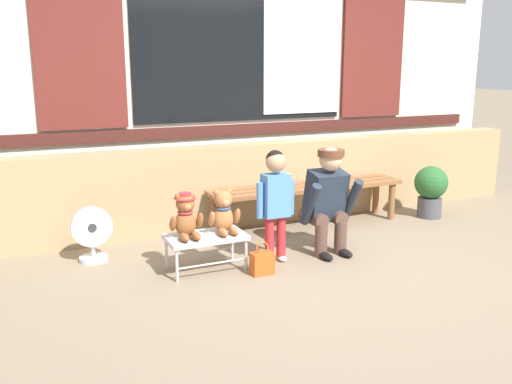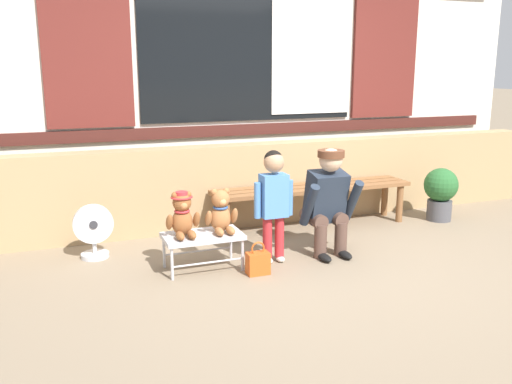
% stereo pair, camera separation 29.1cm
% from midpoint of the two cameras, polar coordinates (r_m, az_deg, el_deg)
% --- Properties ---
extents(ground_plane, '(60.00, 60.00, 0.00)m').
position_cam_midpoint_polar(ground_plane, '(4.67, 5.89, -7.52)').
color(ground_plane, '#84725B').
extents(brick_low_wall, '(6.64, 0.25, 0.85)m').
position_cam_midpoint_polar(brick_low_wall, '(5.78, -1.16, 0.93)').
color(brick_low_wall, tan).
rests_on(brick_low_wall, ground).
extents(shop_facade, '(6.77, 0.26, 3.62)m').
position_cam_midpoint_polar(shop_facade, '(6.13, -3.16, 14.68)').
color(shop_facade, silver).
rests_on(shop_facade, ground).
extents(wooden_bench_long, '(2.10, 0.40, 0.44)m').
position_cam_midpoint_polar(wooden_bench_long, '(5.63, 3.92, 0.04)').
color(wooden_bench_long, brown).
rests_on(wooden_bench_long, ground).
extents(small_display_bench, '(0.64, 0.36, 0.30)m').
position_cam_midpoint_polar(small_display_bench, '(4.47, -7.12, -4.89)').
color(small_display_bench, '#BCBCC1').
rests_on(small_display_bench, ground).
extents(teddy_bear_with_hat, '(0.28, 0.27, 0.36)m').
position_cam_midpoint_polar(teddy_bear_with_hat, '(4.37, -9.21, -2.54)').
color(teddy_bear_with_hat, '#93562D').
rests_on(teddy_bear_with_hat, small_display_bench).
extents(teddy_bear_plain, '(0.28, 0.26, 0.36)m').
position_cam_midpoint_polar(teddy_bear_plain, '(4.46, -5.24, -2.22)').
color(teddy_bear_plain, '#A86B3D').
rests_on(teddy_bear_plain, small_display_bench).
extents(child_standing, '(0.35, 0.18, 0.96)m').
position_cam_midpoint_polar(child_standing, '(4.55, 0.22, -0.20)').
color(child_standing, '#B7282D').
rests_on(child_standing, ground).
extents(adult_crouching, '(0.50, 0.49, 0.95)m').
position_cam_midpoint_polar(adult_crouching, '(4.83, 5.79, -0.84)').
color(adult_crouching, brown).
rests_on(adult_crouching, ground).
extents(handbag_on_ground, '(0.18, 0.11, 0.27)m').
position_cam_midpoint_polar(handbag_on_ground, '(4.41, -1.25, -7.38)').
color(handbag_on_ground, '#DB561E').
rests_on(handbag_on_ground, ground).
extents(potted_plant, '(0.36, 0.36, 0.57)m').
position_cam_midpoint_polar(potted_plant, '(6.24, 16.47, 0.34)').
color(potted_plant, '#4C4C51').
rests_on(potted_plant, ground).
extents(floor_fan, '(0.34, 0.24, 0.48)m').
position_cam_midpoint_polar(floor_fan, '(4.88, -18.34, -4.25)').
color(floor_fan, silver).
rests_on(floor_fan, ground).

